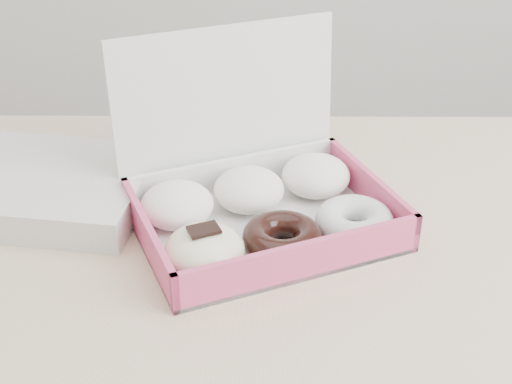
{
  "coord_description": "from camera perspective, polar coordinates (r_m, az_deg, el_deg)",
  "views": [
    {
      "loc": [
        -0.13,
        -0.7,
        1.25
      ],
      "look_at": [
        -0.14,
        0.08,
        0.79
      ],
      "focal_mm": 50.0,
      "sensor_mm": 36.0,
      "label": 1
    }
  ],
  "objects": [
    {
      "name": "table",
      "position": [
        0.92,
        8.6,
        -9.03
      ],
      "size": [
        1.2,
        0.8,
        0.75
      ],
      "color": "tan",
      "rests_on": "ground"
    },
    {
      "name": "donut_box",
      "position": [
        0.9,
        0.07,
        -0.69
      ],
      "size": [
        0.38,
        0.36,
        0.23
      ],
      "rotation": [
        0.0,
        0.0,
        0.4
      ],
      "color": "white",
      "rests_on": "table"
    },
    {
      "name": "newspapers",
      "position": [
        1.0,
        -16.49,
        0.43
      ],
      "size": [
        0.3,
        0.26,
        0.04
      ],
      "primitive_type": "cube",
      "rotation": [
        0.0,
        0.0,
        -0.15
      ],
      "color": "white",
      "rests_on": "table"
    }
  ]
}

